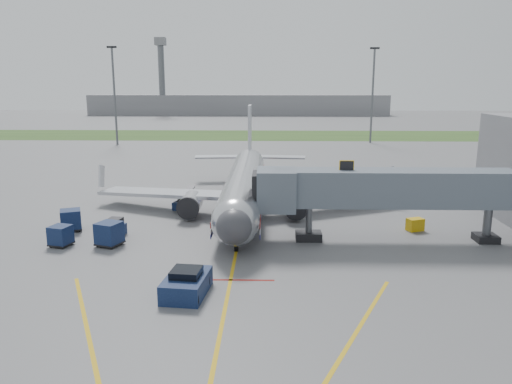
{
  "coord_description": "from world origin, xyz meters",
  "views": [
    {
      "loc": [
        2.58,
        -35.89,
        13.26
      ],
      "look_at": [
        1.39,
        9.41,
        3.2
      ],
      "focal_mm": 35.0,
      "sensor_mm": 36.0,
      "label": 1
    }
  ],
  "objects_px": {
    "airliner": "(244,185)",
    "baggage_tug": "(115,229)",
    "belt_loader": "(184,203)",
    "ramp_worker": "(183,203)",
    "pushback_tug": "(187,284)"
  },
  "relations": [
    {
      "from": "airliner",
      "to": "ramp_worker",
      "type": "relative_size",
      "value": 18.58
    },
    {
      "from": "airliner",
      "to": "belt_loader",
      "type": "distance_m",
      "value": 6.96
    },
    {
      "from": "airliner",
      "to": "belt_loader",
      "type": "height_order",
      "value": "airliner"
    },
    {
      "from": "airliner",
      "to": "baggage_tug",
      "type": "bearing_deg",
      "value": -137.32
    },
    {
      "from": "airliner",
      "to": "pushback_tug",
      "type": "xyz_separation_m",
      "value": [
        -2.62,
        -21.62,
        -1.94
      ]
    },
    {
      "from": "pushback_tug",
      "to": "belt_loader",
      "type": "distance_m",
      "value": 22.76
    },
    {
      "from": "pushback_tug",
      "to": "baggage_tug",
      "type": "relative_size",
      "value": 1.7
    },
    {
      "from": "baggage_tug",
      "to": "ramp_worker",
      "type": "relative_size",
      "value": 1.32
    },
    {
      "from": "belt_loader",
      "to": "ramp_worker",
      "type": "relative_size",
      "value": 2.12
    },
    {
      "from": "pushback_tug",
      "to": "belt_loader",
      "type": "relative_size",
      "value": 1.06
    },
    {
      "from": "airliner",
      "to": "baggage_tug",
      "type": "distance_m",
      "value": 14.81
    },
    {
      "from": "belt_loader",
      "to": "ramp_worker",
      "type": "xyz_separation_m",
      "value": [
        0.22,
        -2.05,
        0.48
      ]
    },
    {
      "from": "pushback_tug",
      "to": "ramp_worker",
      "type": "relative_size",
      "value": 2.25
    },
    {
      "from": "ramp_worker",
      "to": "baggage_tug",
      "type": "bearing_deg",
      "value": -171.87
    },
    {
      "from": "airliner",
      "to": "belt_loader",
      "type": "bearing_deg",
      "value": 173.15
    }
  ]
}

